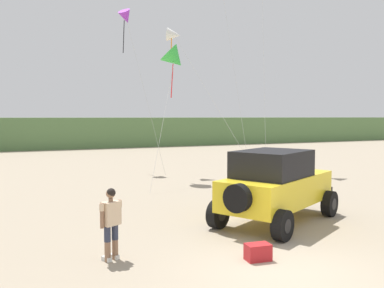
% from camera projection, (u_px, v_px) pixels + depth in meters
% --- Properties ---
extents(ground_plane, '(220.00, 220.00, 0.00)m').
position_uv_depth(ground_plane, '(282.00, 270.00, 8.86)').
color(ground_plane, gray).
extents(dune_ridge, '(90.00, 8.76, 3.19)m').
position_uv_depth(dune_ridge, '(64.00, 132.00, 45.40)').
color(dune_ridge, '#567A47').
rests_on(dune_ridge, ground_plane).
extents(jeep, '(4.99, 4.12, 2.26)m').
position_uv_depth(jeep, '(276.00, 184.00, 12.83)').
color(jeep, yellow).
rests_on(jeep, ground_plane).
extents(person_watching, '(0.57, 0.43, 1.67)m').
position_uv_depth(person_watching, '(111.00, 220.00, 9.43)').
color(person_watching, '#8C664C').
rests_on(person_watching, ground_plane).
extents(cooler_box, '(0.59, 0.41, 0.38)m').
position_uv_depth(cooler_box, '(258.00, 252.00, 9.48)').
color(cooler_box, '#B21E23').
rests_on(cooler_box, ground_plane).
extents(kite_black_sled, '(1.80, 4.32, 9.93)m').
position_uv_depth(kite_black_sled, '(126.00, 17.00, 25.32)').
color(kite_black_sled, purple).
rests_on(kite_black_sled, ground_plane).
extents(kite_pink_ribbon, '(3.46, 4.58, 7.16)m').
position_uv_depth(kite_pink_ribbon, '(175.00, 59.00, 21.51)').
color(kite_pink_ribbon, green).
rests_on(kite_pink_ribbon, ground_plane).
extents(kite_green_box, '(3.15, 5.80, 8.40)m').
position_uv_depth(kite_green_box, '(174.00, 35.00, 23.77)').
color(kite_green_box, white).
rests_on(kite_green_box, ground_plane).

